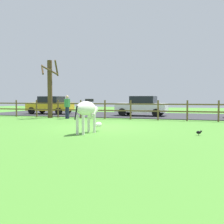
{
  "coord_description": "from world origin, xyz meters",
  "views": [
    {
      "loc": [
        4.56,
        -12.55,
        1.43
      ],
      "look_at": [
        0.21,
        0.71,
        0.72
      ],
      "focal_mm": 42.68,
      "sensor_mm": 36.0,
      "label": 1
    }
  ],
  "objects_px": {
    "parked_car_white": "(142,106)",
    "parked_car_yellow": "(50,105)",
    "bare_tree": "(50,87)",
    "visitor_near_fence": "(67,106)",
    "zebra": "(87,111)",
    "crow_on_grass": "(199,132)"
  },
  "relations": [
    {
      "from": "bare_tree",
      "to": "parked_car_white",
      "type": "relative_size",
      "value": 1.03
    },
    {
      "from": "zebra",
      "to": "visitor_near_fence",
      "type": "height_order",
      "value": "visitor_near_fence"
    },
    {
      "from": "bare_tree",
      "to": "zebra",
      "type": "distance_m",
      "value": 9.48
    },
    {
      "from": "zebra",
      "to": "visitor_near_fence",
      "type": "distance_m",
      "value": 8.16
    },
    {
      "from": "parked_car_yellow",
      "to": "crow_on_grass",
      "type": "bearing_deg",
      "value": -38.72
    },
    {
      "from": "bare_tree",
      "to": "zebra",
      "type": "bearing_deg",
      "value": -49.68
    },
    {
      "from": "parked_car_white",
      "to": "parked_car_yellow",
      "type": "xyz_separation_m",
      "value": [
        -8.31,
        -0.07,
        0.0
      ]
    },
    {
      "from": "bare_tree",
      "to": "parked_car_white",
      "type": "height_order",
      "value": "bare_tree"
    },
    {
      "from": "parked_car_yellow",
      "to": "visitor_near_fence",
      "type": "bearing_deg",
      "value": -46.81
    },
    {
      "from": "zebra",
      "to": "crow_on_grass",
      "type": "bearing_deg",
      "value": 9.49
    },
    {
      "from": "parked_car_yellow",
      "to": "bare_tree",
      "type": "bearing_deg",
      "value": -59.01
    },
    {
      "from": "crow_on_grass",
      "to": "zebra",
      "type": "bearing_deg",
      "value": -170.51
    },
    {
      "from": "crow_on_grass",
      "to": "parked_car_white",
      "type": "distance_m",
      "value": 11.13
    },
    {
      "from": "bare_tree",
      "to": "parked_car_yellow",
      "type": "distance_m",
      "value": 4.57
    },
    {
      "from": "visitor_near_fence",
      "to": "bare_tree",
      "type": "bearing_deg",
      "value": 167.78
    },
    {
      "from": "parked_car_white",
      "to": "visitor_near_fence",
      "type": "xyz_separation_m",
      "value": [
        -4.49,
        -4.14,
        0.06
      ]
    },
    {
      "from": "zebra",
      "to": "crow_on_grass",
      "type": "relative_size",
      "value": 8.93
    },
    {
      "from": "parked_car_white",
      "to": "zebra",
      "type": "bearing_deg",
      "value": -89.99
    },
    {
      "from": "bare_tree",
      "to": "visitor_near_fence",
      "type": "distance_m",
      "value": 2.1
    },
    {
      "from": "bare_tree",
      "to": "visitor_near_fence",
      "type": "xyz_separation_m",
      "value": [
        1.58,
        -0.34,
        -1.34
      ]
    },
    {
      "from": "crow_on_grass",
      "to": "visitor_near_fence",
      "type": "xyz_separation_m",
      "value": [
        -8.84,
        6.09,
        0.78
      ]
    },
    {
      "from": "zebra",
      "to": "visitor_near_fence",
      "type": "bearing_deg",
      "value": 123.39
    }
  ]
}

